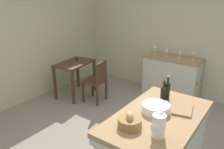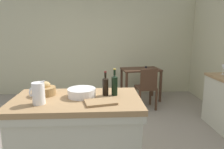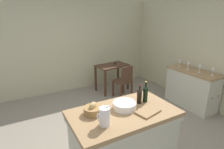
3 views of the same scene
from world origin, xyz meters
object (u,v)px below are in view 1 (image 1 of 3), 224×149
at_px(island_table, 156,146).
at_px(cutting_board, 183,109).
at_px(side_cabinet, 171,77).
at_px(wooden_chair, 97,80).
at_px(wash_bowl, 156,108).
at_px(wine_bottle_dark, 167,90).
at_px(wine_glass_middle, 166,52).
at_px(writing_desk, 75,68).
at_px(wine_bottle_amber, 163,94).
at_px(pitcher, 159,126).
at_px(wine_glass_far_left, 194,55).
at_px(wine_glass_left, 180,53).
at_px(bread_basket, 130,122).
at_px(wine_glass_right, 155,49).

distance_m(island_table, cutting_board, 0.54).
distance_m(side_cabinet, wooden_chair, 1.67).
xyz_separation_m(wash_bowl, wine_bottle_dark, (0.39, 0.03, 0.08)).
relative_size(island_table, side_cabinet, 1.18).
relative_size(wash_bowl, wine_glass_middle, 1.91).
distance_m(writing_desk, wine_bottle_amber, 2.67).
bearing_deg(wine_glass_middle, pitcher, -158.42).
distance_m(writing_desk, wine_glass_middle, 2.05).
distance_m(wine_glass_far_left, wine_glass_left, 0.28).
height_order(cutting_board, wine_glass_middle, wine_glass_middle).
distance_m(side_cabinet, wine_glass_middle, 0.59).
xyz_separation_m(wash_bowl, bread_basket, (-0.44, 0.08, 0.01)).
height_order(cutting_board, wine_glass_far_left, wine_glass_far_left).
distance_m(island_table, writing_desk, 2.87).
relative_size(wooden_chair, pitcher, 3.31).
xyz_separation_m(writing_desk, pitcher, (-1.62, -2.74, 0.38)).
distance_m(side_cabinet, wine_glass_left, 0.59).
xyz_separation_m(wine_glass_far_left, wine_glass_right, (-0.06, 0.85, 0.01)).
bearing_deg(wine_glass_far_left, wine_glass_middle, 101.04).
relative_size(wooden_chair, bread_basket, 3.63).
xyz_separation_m(island_table, writing_desk, (1.25, 2.58, 0.16)).
distance_m(island_table, wine_bottle_amber, 0.64).
bearing_deg(wine_glass_right, island_table, -153.38).
relative_size(bread_basket, wine_bottle_dark, 0.77).
xyz_separation_m(wine_glass_far_left, wine_glass_middle, (-0.11, 0.56, 0.01)).
relative_size(wooden_chair, cutting_board, 2.77).
xyz_separation_m(wine_bottle_dark, wine_bottle_amber, (-0.11, 0.00, -0.01)).
height_order(wine_glass_left, wine_glass_right, wine_glass_right).
distance_m(pitcher, cutting_board, 0.66).
bearing_deg(wine_bottle_amber, cutting_board, -102.08).
bearing_deg(wine_glass_far_left, wooden_chair, 128.54).
bearing_deg(wash_bowl, wine_glass_far_left, 7.32).
relative_size(pitcher, wine_glass_right, 1.52).
bearing_deg(wine_glass_middle, wooden_chair, 138.33).
bearing_deg(wine_glass_middle, wash_bowl, -159.66).
distance_m(writing_desk, bread_basket, 2.95).
bearing_deg(writing_desk, bread_basket, -123.88).
xyz_separation_m(wooden_chair, wine_glass_far_left, (1.26, -1.58, 0.52)).
bearing_deg(side_cabinet, wine_glass_right, 91.10).
xyz_separation_m(wooden_chair, wash_bowl, (-1.20, -1.89, 0.47)).
bearing_deg(writing_desk, wine_glass_right, -47.97).
height_order(wooden_chair, wine_bottle_amber, wine_bottle_amber).
height_order(island_table, wine_bottle_dark, wine_bottle_dark).
relative_size(cutting_board, wine_glass_far_left, 2.04).
height_order(writing_desk, wooden_chair, wooden_chair).
relative_size(wash_bowl, bread_basket, 1.31).
distance_m(wine_glass_far_left, wine_glass_middle, 0.57).
distance_m(wash_bowl, wine_bottle_amber, 0.29).
distance_m(wooden_chair, bread_basket, 2.49).
relative_size(wash_bowl, wine_glass_far_left, 2.05).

